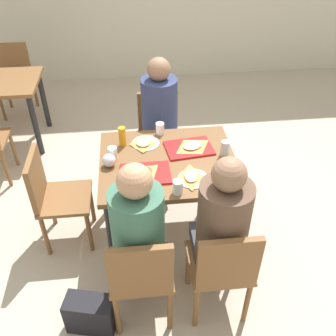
{
  "coord_description": "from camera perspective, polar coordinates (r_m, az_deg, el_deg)",
  "views": [
    {
      "loc": [
        -0.25,
        -2.28,
        2.45
      ],
      "look_at": [
        0.0,
        0.0,
        0.67
      ],
      "focal_mm": 40.6,
      "sensor_mm": 36.0,
      "label": 1
    }
  ],
  "objects": [
    {
      "name": "ground_plane",
      "position": [
        3.36,
        0.0,
        -9.14
      ],
      "size": [
        10.0,
        10.0,
        0.02
      ],
      "primitive_type": "cube",
      "color": "#B7A893"
    },
    {
      "name": "main_table",
      "position": [
        2.92,
        0.0,
        -0.42
      ],
      "size": [
        1.03,
        0.88,
        0.74
      ],
      "color": "brown",
      "rests_on": "ground_plane"
    },
    {
      "name": "chair_near_left",
      "position": [
        2.44,
        -4.08,
        -15.6
      ],
      "size": [
        0.4,
        0.4,
        0.85
      ],
      "color": "brown",
      "rests_on": "ground_plane"
    },
    {
      "name": "chair_near_right",
      "position": [
        2.49,
        8.2,
        -14.46
      ],
      "size": [
        0.4,
        0.4,
        0.85
      ],
      "color": "brown",
      "rests_on": "ground_plane"
    },
    {
      "name": "chair_far_side",
      "position": [
        3.67,
        -1.39,
        5.73
      ],
      "size": [
        0.4,
        0.4,
        0.85
      ],
      "color": "brown",
      "rests_on": "ground_plane"
    },
    {
      "name": "chair_left_end",
      "position": [
        3.07,
        -16.93,
        -3.64
      ],
      "size": [
        0.4,
        0.4,
        0.85
      ],
      "color": "brown",
      "rests_on": "ground_plane"
    },
    {
      "name": "person_in_red",
      "position": [
        2.34,
        -4.53,
        -9.24
      ],
      "size": [
        0.32,
        0.42,
        1.26
      ],
      "color": "#383842",
      "rests_on": "ground_plane"
    },
    {
      "name": "person_in_brown_jacket",
      "position": [
        2.39,
        7.99,
        -8.21
      ],
      "size": [
        0.32,
        0.42,
        1.26
      ],
      "color": "#383842",
      "rests_on": "ground_plane"
    },
    {
      "name": "person_far_side",
      "position": [
        3.43,
        -1.24,
        7.97
      ],
      "size": [
        0.32,
        0.42,
        1.26
      ],
      "color": "#383842",
      "rests_on": "ground_plane"
    },
    {
      "name": "tray_red_near",
      "position": [
        2.72,
        -3.42,
        -0.86
      ],
      "size": [
        0.36,
        0.26,
        0.02
      ],
      "primitive_type": "cube",
      "rotation": [
        0.0,
        0.0,
        0.01
      ],
      "color": "red",
      "rests_on": "main_table"
    },
    {
      "name": "tray_red_far",
      "position": [
        2.98,
        3.17,
        3.02
      ],
      "size": [
        0.39,
        0.3,
        0.02
      ],
      "primitive_type": "cube",
      "rotation": [
        0.0,
        0.0,
        0.13
      ],
      "color": "red",
      "rests_on": "main_table"
    },
    {
      "name": "paper_plate_center",
      "position": [
        3.04,
        -3.38,
        3.75
      ],
      "size": [
        0.22,
        0.22,
        0.01
      ],
      "primitive_type": "cylinder",
      "color": "white",
      "rests_on": "main_table"
    },
    {
      "name": "paper_plate_near_edge",
      "position": [
        2.68,
        3.83,
        -1.61
      ],
      "size": [
        0.22,
        0.22,
        0.01
      ],
      "primitive_type": "cylinder",
      "color": "white",
      "rests_on": "main_table"
    },
    {
      "name": "pizza_slice_a",
      "position": [
        2.7,
        -3.81,
        -0.75
      ],
      "size": [
        0.26,
        0.25,
        0.02
      ],
      "color": "#C68C47",
      "rests_on": "tray_red_near"
    },
    {
      "name": "pizza_slice_b",
      "position": [
        2.97,
        3.72,
        3.35
      ],
      "size": [
        0.28,
        0.26,
        0.02
      ],
      "color": "#C68C47",
      "rests_on": "tray_red_far"
    },
    {
      "name": "pizza_slice_c",
      "position": [
        3.02,
        -3.73,
        3.78
      ],
      "size": [
        0.17,
        0.19,
        0.02
      ],
      "color": "#C68C47",
      "rests_on": "paper_plate_center"
    },
    {
      "name": "pizza_slice_d",
      "position": [
        2.69,
        3.46,
        -1.22
      ],
      "size": [
        0.15,
        0.23,
        0.02
      ],
      "color": "#C68C47",
      "rests_on": "paper_plate_near_edge"
    },
    {
      "name": "plastic_cup_a",
      "position": [
        3.13,
        -1.21,
        5.93
      ],
      "size": [
        0.07,
        0.07,
        0.1
      ],
      "primitive_type": "cylinder",
      "color": "white",
      "rests_on": "main_table"
    },
    {
      "name": "plastic_cup_b",
      "position": [
        2.54,
        1.48,
        -2.89
      ],
      "size": [
        0.07,
        0.07,
        0.1
      ],
      "primitive_type": "cylinder",
      "color": "white",
      "rests_on": "main_table"
    },
    {
      "name": "plastic_cup_c",
      "position": [
        2.87,
        -8.32,
        2.21
      ],
      "size": [
        0.07,
        0.07,
        0.1
      ],
      "primitive_type": "cylinder",
      "color": "white",
      "rests_on": "main_table"
    },
    {
      "name": "soda_can",
      "position": [
        2.91,
        8.54,
        2.93
      ],
      "size": [
        0.07,
        0.07,
        0.12
      ],
      "primitive_type": "cylinder",
      "color": "#B7BCC6",
      "rests_on": "main_table"
    },
    {
      "name": "condiment_bottle",
      "position": [
        3.0,
        -6.87,
        4.72
      ],
      "size": [
        0.06,
        0.06,
        0.16
      ],
      "primitive_type": "cylinder",
      "color": "orange",
      "rests_on": "main_table"
    },
    {
      "name": "foil_bundle",
      "position": [
        2.8,
        -8.85,
        1.14
      ],
      "size": [
        0.1,
        0.1,
        0.1
      ],
      "primitive_type": "sphere",
      "color": "silver",
      "rests_on": "main_table"
    },
    {
      "name": "handbag",
      "position": [
        2.74,
        -11.53,
        -20.65
      ],
      "size": [
        0.35,
        0.23,
        0.28
      ],
      "primitive_type": "cube",
      "rotation": [
        0.0,
        0.0,
        -0.24
      ],
      "color": "black",
      "rests_on": "ground_plane"
    },
    {
      "name": "background_chair_far",
      "position": [
        5.17,
        -22.05,
        12.93
      ],
      "size": [
        0.4,
        0.4,
        0.85
      ],
      "color": "brown",
      "rests_on": "ground_plane"
    }
  ]
}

